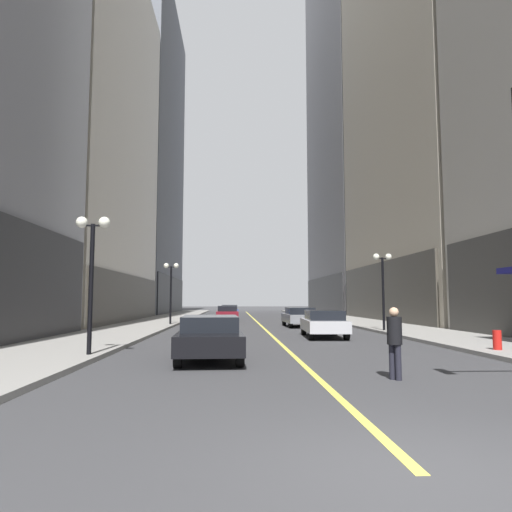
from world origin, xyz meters
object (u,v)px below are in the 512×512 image
(car_silver, at_px, (324,323))
(street_lamp_left_far, at_px, (171,280))
(car_black, at_px, (210,336))
(car_grey, at_px, (299,316))
(car_blue, at_px, (229,311))
(pedestrian_in_black_coat, at_px, (395,337))
(street_lamp_left_near, at_px, (92,254))
(fire_hydrant_right, at_px, (497,342))
(street_lamp_right_mid, at_px, (383,274))
(car_maroon, at_px, (227,313))

(car_silver, xyz_separation_m, street_lamp_left_far, (-8.82, 10.59, 2.54))
(car_black, relative_size, car_silver, 1.03)
(street_lamp_left_far, bearing_deg, car_grey, -8.92)
(car_black, distance_m, car_grey, 18.20)
(car_blue, xyz_separation_m, pedestrian_in_black_coat, (4.14, -38.73, 0.23))
(car_black, height_order, car_grey, same)
(car_grey, xyz_separation_m, street_lamp_left_near, (-8.91, -17.16, 2.54))
(car_black, bearing_deg, fire_hydrant_right, 5.99)
(street_lamp_right_mid, bearing_deg, street_lamp_left_far, 149.82)
(street_lamp_left_near, bearing_deg, car_maroon, 81.57)
(street_lamp_right_mid, bearing_deg, pedestrian_in_black_coat, -107.05)
(car_silver, distance_m, street_lamp_left_far, 14.01)
(car_silver, distance_m, fire_hydrant_right, 8.53)
(car_black, distance_m, car_silver, 9.70)
(car_maroon, bearing_deg, car_black, -90.38)
(car_black, xyz_separation_m, car_blue, (0.27, 34.89, -0.00))
(car_black, relative_size, street_lamp_right_mid, 1.07)
(car_grey, height_order, pedestrian_in_black_coat, pedestrian_in_black_coat)
(car_grey, relative_size, street_lamp_left_far, 1.05)
(pedestrian_in_black_coat, relative_size, street_lamp_right_mid, 0.37)
(car_maroon, distance_m, street_lamp_left_far, 8.99)
(street_lamp_right_mid, bearing_deg, car_blue, 110.55)
(car_blue, distance_m, street_lamp_left_near, 34.93)
(car_blue, xyz_separation_m, fire_hydrant_right, (9.31, -33.88, -0.32))
(car_silver, relative_size, car_blue, 1.01)
(street_lamp_right_mid, height_order, fire_hydrant_right, street_lamp_right_mid)
(pedestrian_in_black_coat, bearing_deg, car_blue, 96.10)
(car_silver, height_order, car_grey, same)
(car_blue, bearing_deg, fire_hydrant_right, -74.64)
(car_grey, distance_m, car_blue, 18.13)
(car_silver, bearing_deg, fire_hydrant_right, -58.25)
(street_lamp_right_mid, bearing_deg, car_black, -128.56)
(street_lamp_left_far, relative_size, fire_hydrant_right, 5.54)
(street_lamp_left_far, bearing_deg, fire_hydrant_right, -53.28)
(street_lamp_left_near, height_order, street_lamp_right_mid, same)
(car_silver, height_order, pedestrian_in_black_coat, pedestrian_in_black_coat)
(car_blue, bearing_deg, car_maroon, -90.68)
(car_black, xyz_separation_m, street_lamp_left_far, (-3.72, 18.84, 2.54))
(car_blue, relative_size, street_lamp_right_mid, 1.02)
(car_grey, bearing_deg, street_lamp_right_mid, -57.25)
(car_maroon, distance_m, street_lamp_right_mid, 17.75)
(pedestrian_in_black_coat, height_order, street_lamp_left_near, street_lamp_left_near)
(pedestrian_in_black_coat, height_order, street_lamp_right_mid, street_lamp_right_mid)
(car_silver, height_order, street_lamp_left_near, street_lamp_left_near)
(car_black, distance_m, street_lamp_right_mid, 14.79)
(car_grey, bearing_deg, car_blue, 105.75)
(car_black, xyz_separation_m, street_lamp_left_near, (-3.72, 0.28, 2.54))
(pedestrian_in_black_coat, bearing_deg, fire_hydrant_right, 43.12)
(car_grey, distance_m, street_lamp_right_mid, 7.62)
(car_blue, distance_m, fire_hydrant_right, 35.14)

